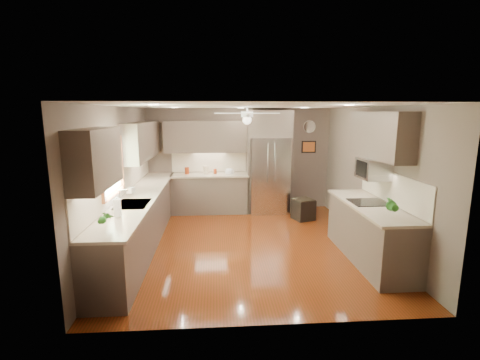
{
  "coord_description": "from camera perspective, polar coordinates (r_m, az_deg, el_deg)",
  "views": [
    {
      "loc": [
        -0.58,
        -6.05,
        2.39
      ],
      "look_at": [
        -0.11,
        0.6,
        1.09
      ],
      "focal_mm": 26.0,
      "sensor_mm": 36.0,
      "label": 1
    }
  ],
  "objects": [
    {
      "name": "canister_c",
      "position": [
        8.4,
        -5.62,
        1.62
      ],
      "size": [
        0.13,
        0.13,
        0.2
      ],
      "primitive_type": "cylinder",
      "rotation": [
        0.0,
        0.0,
        0.09
      ],
      "color": "#C2B092",
      "rests_on": "back_run"
    },
    {
      "name": "potted_plant_right",
      "position": [
        5.34,
        23.72,
        -3.79
      ],
      "size": [
        0.2,
        0.17,
        0.34
      ],
      "primitive_type": "imported",
      "rotation": [
        0.0,
        0.0,
        -0.1
      ],
      "color": "#235F1B",
      "rests_on": "right_run"
    },
    {
      "name": "wall_left",
      "position": [
        6.38,
        -19.17,
        0.08
      ],
      "size": [
        0.0,
        5.0,
        5.0
      ],
      "primitive_type": "plane",
      "rotation": [
        1.57,
        0.0,
        1.57
      ],
      "color": "#68594F",
      "rests_on": "ground"
    },
    {
      "name": "left_run",
      "position": [
        6.63,
        -15.94,
        -6.14
      ],
      "size": [
        0.65,
        4.7,
        1.45
      ],
      "color": "brown",
      "rests_on": "ground"
    },
    {
      "name": "paper_towel",
      "position": [
        5.18,
        -19.49,
        -4.3
      ],
      "size": [
        0.11,
        0.11,
        0.27
      ],
      "color": "white",
      "rests_on": "left_run"
    },
    {
      "name": "refrigerator",
      "position": [
        8.39,
        4.75,
        2.72
      ],
      "size": [
        1.06,
        0.75,
        2.45
      ],
      "color": "silver",
      "rests_on": "ground"
    },
    {
      "name": "potted_plant_left",
      "position": [
        4.69,
        -21.23,
        -5.84
      ],
      "size": [
        0.17,
        0.13,
        0.31
      ],
      "primitive_type": "imported",
      "rotation": [
        0.0,
        0.0,
        -0.13
      ],
      "color": "#235F1B",
      "rests_on": "left_run"
    },
    {
      "name": "sink",
      "position": [
        5.9,
        -17.21,
        -4.06
      ],
      "size": [
        0.5,
        0.7,
        0.32
      ],
      "color": "silver",
      "rests_on": "left_run"
    },
    {
      "name": "wall_front",
      "position": [
        3.77,
        4.99,
        -6.63
      ],
      "size": [
        4.5,
        0.0,
        4.5
      ],
      "primitive_type": "plane",
      "rotation": [
        -1.57,
        0.0,
        0.0
      ],
      "color": "#68594F",
      "rests_on": "ground"
    },
    {
      "name": "wall_clock",
      "position": [
        8.85,
        11.33,
        8.58
      ],
      "size": [
        0.3,
        0.03,
        0.3
      ],
      "color": "white",
      "rests_on": "wall_back"
    },
    {
      "name": "framed_print",
      "position": [
        8.88,
        11.21,
        5.36
      ],
      "size": [
        0.36,
        0.03,
        0.3
      ],
      "color": "black",
      "rests_on": "wall_back"
    },
    {
      "name": "microwave",
      "position": [
        6.15,
        21.05,
        1.75
      ],
      "size": [
        0.43,
        0.55,
        0.34
      ],
      "color": "silver",
      "rests_on": "wall_right"
    },
    {
      "name": "bowl",
      "position": [
        8.37,
        -1.71,
        1.19
      ],
      "size": [
        0.25,
        0.25,
        0.05
      ],
      "primitive_type": "imported",
      "rotation": [
        0.0,
        0.0,
        -0.18
      ],
      "color": "#C2B092",
      "rests_on": "back_run"
    },
    {
      "name": "canister_a",
      "position": [
        8.42,
        -8.7,
        1.5
      ],
      "size": [
        0.11,
        0.11,
        0.17
      ],
      "primitive_type": "cylinder",
      "rotation": [
        0.0,
        0.0,
        -0.01
      ],
      "color": "maroon",
      "rests_on": "back_run"
    },
    {
      "name": "wall_back",
      "position": [
        8.65,
        -0.18,
        3.41
      ],
      "size": [
        4.5,
        0.0,
        4.5
      ],
      "primitive_type": "plane",
      "rotation": [
        1.57,
        0.0,
        0.0
      ],
      "color": "#68594F",
      "rests_on": "ground"
    },
    {
      "name": "back_run",
      "position": [
        8.47,
        -4.94,
        -2.05
      ],
      "size": [
        1.85,
        0.65,
        1.45
      ],
      "color": "brown",
      "rests_on": "ground"
    },
    {
      "name": "ceiling",
      "position": [
        6.08,
        1.44,
        12.03
      ],
      "size": [
        5.0,
        5.0,
        0.0
      ],
      "primitive_type": "plane",
      "rotation": [
        3.14,
        0.0,
        0.0
      ],
      "color": "white",
      "rests_on": "ground"
    },
    {
      "name": "soap_bottle",
      "position": [
        6.45,
        -17.44,
        -1.55
      ],
      "size": [
        0.11,
        0.11,
        0.21
      ],
      "primitive_type": "imported",
      "rotation": [
        0.0,
        0.0,
        -0.2
      ],
      "color": "white",
      "rests_on": "left_run"
    },
    {
      "name": "floor",
      "position": [
        6.53,
        1.33,
        -10.47
      ],
      "size": [
        5.0,
        5.0,
        0.0
      ],
      "primitive_type": "plane",
      "color": "#4D240A",
      "rests_on": "ground"
    },
    {
      "name": "wall_right",
      "position": [
        6.78,
        20.69,
        0.59
      ],
      "size": [
        0.0,
        5.0,
        5.0
      ],
      "primitive_type": "plane",
      "rotation": [
        1.57,
        0.0,
        -1.57
      ],
      "color": "#68594F",
      "rests_on": "ground"
    },
    {
      "name": "right_run",
      "position": [
        6.12,
        20.56,
        -7.86
      ],
      "size": [
        0.7,
        2.2,
        1.45
      ],
      "color": "brown",
      "rests_on": "ground"
    },
    {
      "name": "uppers",
      "position": [
        6.78,
        -5.45,
        6.56
      ],
      "size": [
        4.5,
        4.7,
        0.95
      ],
      "color": "brown",
      "rests_on": "wall_left"
    },
    {
      "name": "canister_d",
      "position": [
        8.4,
        -4.11,
        1.44
      ],
      "size": [
        0.08,
        0.08,
        0.11
      ],
      "primitive_type": "cylinder",
      "rotation": [
        0.0,
        0.0,
        0.05
      ],
      "color": "maroon",
      "rests_on": "back_run"
    },
    {
      "name": "ceiling_fan",
      "position": [
        6.38,
        1.17,
        10.47
      ],
      "size": [
        1.18,
        1.18,
        0.32
      ],
      "color": "white",
      "rests_on": "ceiling"
    },
    {
      "name": "stool",
      "position": [
        8.03,
        10.35,
        -4.73
      ],
      "size": [
        0.53,
        0.53,
        0.48
      ],
      "color": "black",
      "rests_on": "ground"
    },
    {
      "name": "recessed_lights",
      "position": [
        6.47,
        0.73,
        11.91
      ],
      "size": [
        2.84,
        3.14,
        0.01
      ],
      "color": "white",
      "rests_on": "ceiling"
    },
    {
      "name": "window",
      "position": [
        5.85,
        -20.32,
        2.05
      ],
      "size": [
        0.05,
        1.12,
        0.92
      ],
      "color": "#BFF2B2",
      "rests_on": "wall_left"
    }
  ]
}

